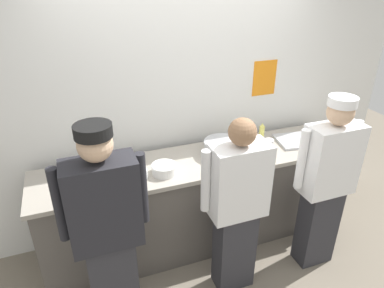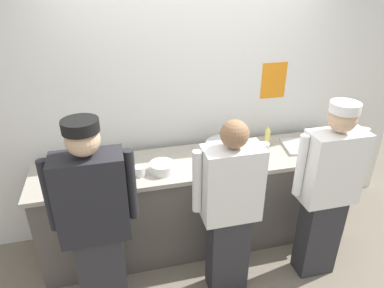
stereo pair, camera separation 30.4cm
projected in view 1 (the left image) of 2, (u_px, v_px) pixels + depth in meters
ground_plane at (213, 261)px, 3.30m from camera, size 9.00×9.00×0.00m
wall_back at (184, 88)px, 3.30m from camera, size 4.69×0.11×2.94m
prep_counter at (201, 201)px, 3.38m from camera, size 2.99×0.65×0.94m
chef_near_left at (107, 230)px, 2.36m from camera, size 0.61×0.24×1.69m
chef_center at (237, 206)px, 2.72m from camera, size 0.58×0.24×1.57m
chef_far_right at (326, 182)px, 2.96m from camera, size 0.59×0.24×1.63m
plate_stack_front at (164, 169)px, 2.93m from camera, size 0.21×0.21×0.08m
plate_stack_rear at (90, 175)px, 2.86m from camera, size 0.24×0.24×0.06m
mixing_bowl_steel at (223, 148)px, 3.23m from camera, size 0.36×0.36×0.13m
sheet_tray at (300, 140)px, 3.49m from camera, size 0.51×0.41×0.02m
squeeze_bottle_primary at (262, 133)px, 3.45m from camera, size 0.05×0.05×0.20m
ramekin_red_sauce at (71, 190)px, 2.68m from camera, size 0.11×0.11×0.05m
ramekin_orange_sauce at (259, 155)px, 3.19m from camera, size 0.10×0.10×0.04m
deli_cup at (143, 174)px, 2.86m from camera, size 0.09×0.09×0.08m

